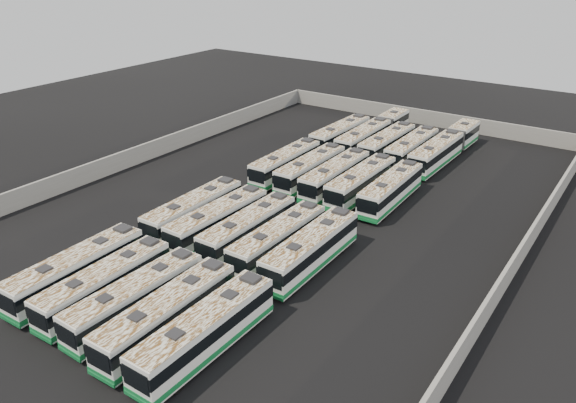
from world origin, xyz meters
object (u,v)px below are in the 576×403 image
(bus_front_right, at_px, (167,315))
(bus_midfront_far_left, at_px, (194,211))
(bus_midfront_center, at_px, (248,229))
(bus_front_left, at_px, (105,284))
(bus_front_center, at_px, (136,298))
(bus_back_right, at_px, (412,148))
(bus_midfront_right, at_px, (278,240))
(bus_midfront_left, at_px, (218,220))
(bus_midback_right, at_px, (361,182))
(bus_midback_far_right, at_px, (391,190))
(bus_front_far_right, at_px, (205,331))
(bus_back_center, at_px, (387,144))
(bus_midfront_far_right, at_px, (311,249))
(bus_front_far_left, at_px, (77,270))
(bus_back_far_right, at_px, (446,147))
(bus_back_far_left, at_px, (340,135))
(bus_midback_center, at_px, (335,176))
(bus_back_left, at_px, (374,133))
(bus_midback_left, at_px, (310,169))
(bus_midback_far_left, at_px, (285,163))

(bus_front_right, xyz_separation_m, bus_midfront_far_left, (-9.77, 13.03, -0.01))
(bus_midfront_center, bearing_deg, bus_front_left, -104.07)
(bus_front_center, distance_m, bus_back_right, 41.24)
(bus_midfront_right, distance_m, bus_back_right, 28.31)
(bus_midfront_left, relative_size, bus_midback_right, 0.99)
(bus_midback_far_right, bearing_deg, bus_midfront_right, -103.66)
(bus_front_far_right, bearing_deg, bus_back_center, 99.14)
(bus_front_left, bearing_deg, bus_front_far_right, -1.56)
(bus_midfront_far_right, height_order, bus_back_right, bus_midfront_far_right)
(bus_midfront_far_left, relative_size, bus_midback_right, 1.00)
(bus_midfront_far_right, relative_size, bus_midback_far_right, 1.03)
(bus_front_far_left, height_order, bus_midfront_far_left, bus_front_far_left)
(bus_midfront_left, relative_size, bus_back_far_right, 0.64)
(bus_midfront_far_right, bearing_deg, bus_midfront_far_left, 179.27)
(bus_front_center, height_order, bus_back_far_right, bus_back_far_right)
(bus_back_center, bearing_deg, bus_midback_far_right, -62.44)
(bus_back_center, bearing_deg, bus_back_right, 2.61)
(bus_midfront_right, bearing_deg, bus_midfront_far_left, -179.93)
(bus_front_left, xyz_separation_m, bus_back_far_left, (-3.29, 40.87, 0.05))
(bus_midback_center, xyz_separation_m, bus_back_right, (3.28, 13.05, -0.02))
(bus_midback_right, height_order, bus_back_center, bus_midback_right)
(bus_midfront_left, bearing_deg, bus_back_far_right, 74.00)
(bus_front_left, height_order, bus_front_center, bus_front_center)
(bus_midfront_left, distance_m, bus_midback_far_right, 18.27)
(bus_front_right, bearing_deg, bus_midfront_center, 103.10)
(bus_midfront_left, distance_m, bus_midback_center, 15.72)
(bus_midfront_far_right, xyz_separation_m, bus_back_left, (-9.87, 31.25, -0.03))
(bus_back_left, height_order, bus_back_center, bus_back_center)
(bus_midback_left, distance_m, bus_back_far_right, 18.61)
(bus_midback_far_left, relative_size, bus_back_far_left, 0.98)
(bus_midback_center, bearing_deg, bus_back_far_left, 116.68)
(bus_front_right, height_order, bus_back_center, bus_front_right)
(bus_back_left, distance_m, bus_back_center, 4.60)
(bus_front_center, height_order, bus_midfront_far_right, bus_midfront_far_right)
(bus_front_far_right, height_order, bus_back_right, bus_front_far_right)
(bus_midfront_far_left, distance_m, bus_midfront_center, 6.43)
(bus_midback_left, distance_m, bus_back_right, 14.46)
(bus_midfront_far_right, relative_size, bus_midback_far_left, 1.03)
(bus_back_far_right, bearing_deg, bus_midback_center, -111.11)
(bus_front_right, bearing_deg, bus_back_left, 97.28)
(bus_front_far_left, height_order, bus_back_left, bus_front_far_left)
(bus_front_left, distance_m, bus_midback_left, 28.23)
(bus_midback_left, height_order, bus_midback_far_right, bus_midback_left)
(bus_midback_center, bearing_deg, bus_back_right, 75.23)
(bus_midback_right, bearing_deg, bus_midfront_center, -102.04)
(bus_front_left, xyz_separation_m, bus_midfront_left, (-0.04, 12.73, 0.03))
(bus_midback_left, height_order, bus_back_left, bus_back_left)
(bus_front_far_left, distance_m, bus_front_far_right, 13.20)
(bus_front_far_right, relative_size, bus_midfront_right, 1.03)
(bus_front_left, relative_size, bus_midfront_right, 1.00)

